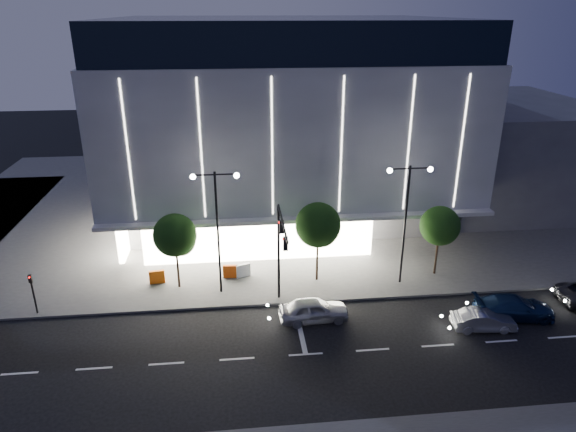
# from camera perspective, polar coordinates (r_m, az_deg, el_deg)

# --- Properties ---
(ground) EXTENTS (160.00, 160.00, 0.00)m
(ground) POSITION_cam_1_polar(r_m,az_deg,el_deg) (32.07, -2.05, -13.73)
(ground) COLOR black
(ground) RESTS_ON ground
(sidewalk_museum) EXTENTS (70.00, 40.00, 0.15)m
(sidewalk_museum) POSITION_cam_1_polar(r_m,az_deg,el_deg) (53.74, 1.41, 1.76)
(sidewalk_museum) COLOR #474747
(sidewalk_museum) RESTS_ON ground
(museum) EXTENTS (30.00, 25.80, 18.00)m
(museum) POSITION_cam_1_polar(r_m,az_deg,el_deg) (49.39, -0.60, 11.04)
(museum) COLOR #4C4C51
(museum) RESTS_ON ground
(annex_building) EXTENTS (16.00, 20.00, 10.00)m
(annex_building) POSITION_cam_1_polar(r_m,az_deg,el_deg) (58.72, 22.39, 6.90)
(annex_building) COLOR #4C4C51
(annex_building) RESTS_ON ground
(traffic_mast) EXTENTS (0.33, 5.89, 7.07)m
(traffic_mast) POSITION_cam_1_polar(r_m,az_deg,el_deg) (32.46, -0.84, -2.94)
(traffic_mast) COLOR black
(traffic_mast) RESTS_ON ground
(street_lamp_west) EXTENTS (3.16, 0.36, 9.00)m
(street_lamp_west) POSITION_cam_1_polar(r_m,az_deg,el_deg) (34.45, -7.90, 0.06)
(street_lamp_west) COLOR black
(street_lamp_west) RESTS_ON ground
(street_lamp_east) EXTENTS (3.16, 0.36, 9.00)m
(street_lamp_east) POSITION_cam_1_polar(r_m,az_deg,el_deg) (36.33, 13.04, 0.87)
(street_lamp_east) COLOR black
(street_lamp_east) RESTS_ON ground
(ped_signal_far) EXTENTS (0.22, 0.24, 3.00)m
(ped_signal_far) POSITION_cam_1_polar(r_m,az_deg,el_deg) (37.29, -26.51, -7.36)
(ped_signal_far) COLOR black
(ped_signal_far) RESTS_ON ground
(tree_left) EXTENTS (3.02, 3.02, 5.72)m
(tree_left) POSITION_cam_1_polar(r_m,az_deg,el_deg) (36.37, -12.39, -2.33)
(tree_left) COLOR black
(tree_left) RESTS_ON ground
(tree_mid) EXTENTS (3.25, 3.25, 6.15)m
(tree_mid) POSITION_cam_1_polar(r_m,az_deg,el_deg) (36.43, 3.38, -1.27)
(tree_mid) COLOR black
(tree_mid) RESTS_ON ground
(tree_right) EXTENTS (2.91, 2.91, 5.51)m
(tree_right) POSITION_cam_1_polar(r_m,az_deg,el_deg) (39.03, 16.52, -1.27)
(tree_right) COLOR black
(tree_right) RESTS_ON ground
(car_lead) EXTENTS (4.58, 2.03, 1.53)m
(car_lead) POSITION_cam_1_polar(r_m,az_deg,el_deg) (33.55, 2.88, -10.37)
(car_lead) COLOR #A8AAB0
(car_lead) RESTS_ON ground
(car_second) EXTENTS (4.02, 1.67, 1.29)m
(car_second) POSITION_cam_1_polar(r_m,az_deg,el_deg) (34.95, 20.90, -10.76)
(car_second) COLOR #AAACB2
(car_second) RESTS_ON ground
(car_third) EXTENTS (5.35, 2.62, 1.50)m
(car_third) POSITION_cam_1_polar(r_m,az_deg,el_deg) (36.85, 23.82, -9.27)
(car_third) COLOR #14294E
(car_third) RESTS_ON ground
(barrier_a) EXTENTS (1.12, 0.38, 1.00)m
(barrier_a) POSITION_cam_1_polar(r_m,az_deg,el_deg) (38.67, -14.34, -6.58)
(barrier_a) COLOR #FF660E
(barrier_a) RESTS_ON sidewalk_museum
(barrier_b) EXTENTS (1.12, 0.62, 1.00)m
(barrier_b) POSITION_cam_1_polar(r_m,az_deg,el_deg) (38.52, -5.01, -6.03)
(barrier_b) COLOR white
(barrier_b) RESTS_ON sidewalk_museum
(barrier_c) EXTENTS (1.12, 0.35, 1.00)m
(barrier_c) POSITION_cam_1_polar(r_m,az_deg,el_deg) (38.47, -6.40, -6.13)
(barrier_c) COLOR #D6480B
(barrier_c) RESTS_ON sidewalk_museum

